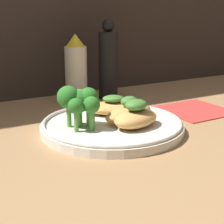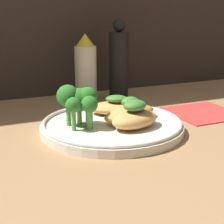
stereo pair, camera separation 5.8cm
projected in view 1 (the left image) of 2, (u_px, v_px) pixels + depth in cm
name	position (u px, v px, depth cm)	size (l,w,h in cm)	color
ground_plane	(112.00, 134.00, 59.59)	(180.00, 180.00, 1.00)	#936D47
plate	(112.00, 125.00, 59.18)	(24.58, 24.58, 2.00)	silver
grilled_meat_front	(136.00, 116.00, 56.69)	(9.99, 7.70, 4.70)	tan
grilled_meat_middle	(129.00, 112.00, 60.36)	(11.97, 7.50, 4.35)	tan
grilled_meat_back	(113.00, 107.00, 64.44)	(11.64, 9.32, 3.54)	tan
broccoli_bunch	(79.00, 101.00, 55.77)	(6.59, 6.65, 6.97)	#569942
sauce_bottle	(76.00, 70.00, 76.48)	(4.90, 4.90, 15.43)	silver
pepper_grinder	(108.00, 63.00, 80.18)	(4.46, 4.46, 18.44)	black
napkin	(195.00, 110.00, 71.78)	(13.41, 13.41, 0.40)	#B2332D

